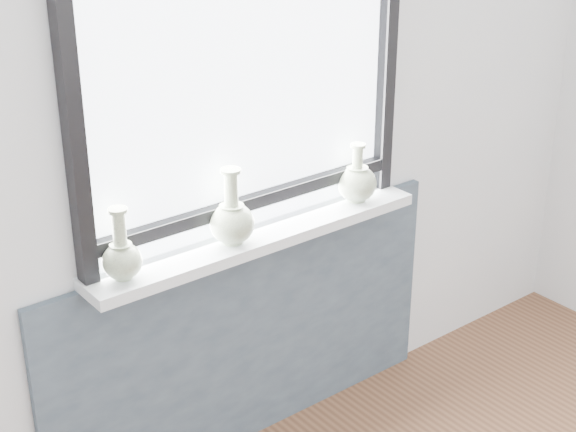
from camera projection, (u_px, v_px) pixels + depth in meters
back_wall at (240, 115)px, 2.97m from camera, size 3.60×0.02×2.60m
apron_panel at (250, 339)px, 3.31m from camera, size 1.70×0.03×0.86m
windowsill at (260, 238)px, 3.07m from camera, size 1.32×0.18×0.04m
window at (246, 77)px, 2.89m from camera, size 1.30×0.06×1.05m
vase_a at (122, 257)px, 2.73m from camera, size 0.13×0.13×0.24m
vase_b at (232, 220)px, 2.96m from camera, size 0.15×0.15×0.27m
vase_c at (357, 182)px, 3.29m from camera, size 0.15×0.15×0.23m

